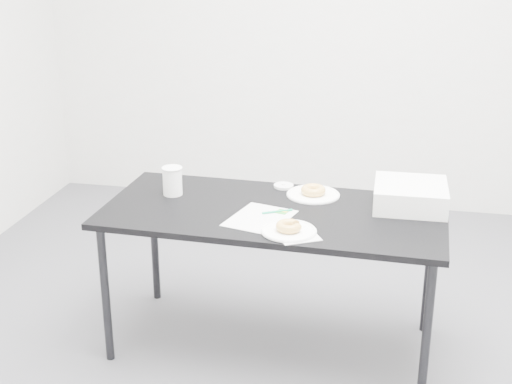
% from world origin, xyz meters
% --- Properties ---
extents(floor, '(4.00, 4.00, 0.00)m').
position_xyz_m(floor, '(0.00, 0.00, 0.00)').
color(floor, '#4F4E54').
rests_on(floor, ground).
extents(wall_back, '(4.00, 0.02, 2.70)m').
position_xyz_m(wall_back, '(0.00, 2.00, 1.35)').
color(wall_back, silver).
rests_on(wall_back, floor).
extents(table, '(1.56, 0.77, 0.70)m').
position_xyz_m(table, '(-0.02, 0.05, 0.65)').
color(table, black).
rests_on(table, floor).
extents(scorecard, '(0.31, 0.35, 0.00)m').
position_xyz_m(scorecard, '(-0.06, -0.07, 0.70)').
color(scorecard, white).
rests_on(scorecard, table).
extents(logo_patch, '(0.06, 0.06, 0.00)m').
position_xyz_m(logo_patch, '(0.03, 0.02, 0.70)').
color(logo_patch, green).
rests_on(logo_patch, scorecard).
extents(pen, '(0.13, 0.07, 0.01)m').
position_xyz_m(pen, '(0.01, 0.01, 0.71)').
color(pen, '#0D9060').
rests_on(pen, scorecard).
extents(napkin, '(0.22, 0.22, 0.00)m').
position_xyz_m(napkin, '(0.13, -0.21, 0.70)').
color(napkin, white).
rests_on(napkin, table).
extents(plate_near, '(0.23, 0.23, 0.01)m').
position_xyz_m(plate_near, '(0.09, -0.19, 0.70)').
color(plate_near, white).
rests_on(plate_near, napkin).
extents(donut_near, '(0.14, 0.14, 0.04)m').
position_xyz_m(donut_near, '(0.09, -0.19, 0.73)').
color(donut_near, '#BD843C').
rests_on(donut_near, plate_near).
extents(plate_far, '(0.25, 0.25, 0.01)m').
position_xyz_m(plate_far, '(0.13, 0.26, 0.70)').
color(plate_far, white).
rests_on(plate_far, table).
extents(donut_far, '(0.14, 0.14, 0.04)m').
position_xyz_m(donut_far, '(0.13, 0.26, 0.72)').
color(donut_far, '#BD843C').
rests_on(donut_far, plate_far).
extents(coffee_cup, '(0.09, 0.09, 0.14)m').
position_xyz_m(coffee_cup, '(-0.52, 0.14, 0.77)').
color(coffee_cup, white).
rests_on(coffee_cup, table).
extents(cup_lid, '(0.10, 0.10, 0.01)m').
position_xyz_m(cup_lid, '(-0.02, 0.35, 0.70)').
color(cup_lid, white).
rests_on(cup_lid, table).
extents(bakery_box, '(0.33, 0.33, 0.11)m').
position_xyz_m(bakery_box, '(0.58, 0.21, 0.75)').
color(bakery_box, white).
rests_on(bakery_box, table).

